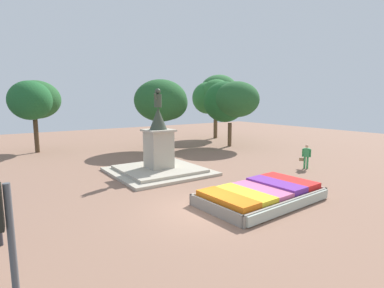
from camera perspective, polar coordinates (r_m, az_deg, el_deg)
ground_plane at (r=12.87m, az=2.18°, el=-12.47°), size 73.51×73.51×0.00m
flower_planter at (r=14.14m, az=13.23°, el=-9.35°), size 5.89×3.58×0.71m
statue_monument at (r=18.94m, az=-6.34°, el=-2.52°), size 5.69×5.69×5.26m
traffic_light_near_crossing at (r=6.27m, az=-32.21°, el=-15.19°), size 0.41×0.30×3.21m
pedestrian_with_handbag at (r=21.35m, az=20.90°, el=-2.01°), size 0.44×0.68×1.63m
park_tree_far_left at (r=27.49m, az=-5.50°, el=8.06°), size 4.85×5.09×6.38m
park_tree_behind_statue at (r=29.38m, az=7.31°, el=8.16°), size 4.52×5.60×6.32m
park_tree_far_right at (r=29.25m, az=-27.92°, el=7.40°), size 4.36×5.19×6.24m
park_tree_street_side at (r=35.88m, az=4.39°, el=9.66°), size 5.90×5.09×7.52m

